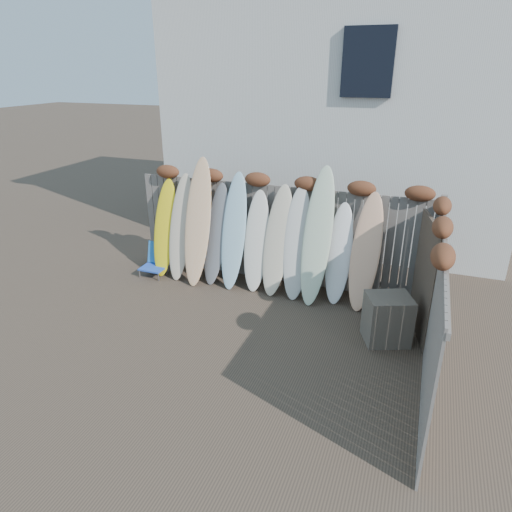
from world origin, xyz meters
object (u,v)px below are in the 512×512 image
(wooden_crate, at_px, (387,319))
(surfboard_0, at_px, (165,228))
(lattice_panel, at_px, (424,279))
(beach_chair, at_px, (156,260))

(wooden_crate, height_order, surfboard_0, surfboard_0)
(lattice_panel, xyz_separation_m, surfboard_0, (-5.19, 0.69, 0.01))
(beach_chair, relative_size, lattice_panel, 0.34)
(beach_chair, relative_size, surfboard_0, 0.32)
(wooden_crate, distance_m, lattice_panel, 0.87)
(lattice_panel, height_order, surfboard_0, surfboard_0)
(beach_chair, bearing_deg, surfboard_0, 51.98)
(beach_chair, xyz_separation_m, lattice_panel, (5.35, -0.49, 0.68))
(beach_chair, bearing_deg, lattice_panel, -5.27)
(lattice_panel, bearing_deg, wooden_crate, -149.33)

